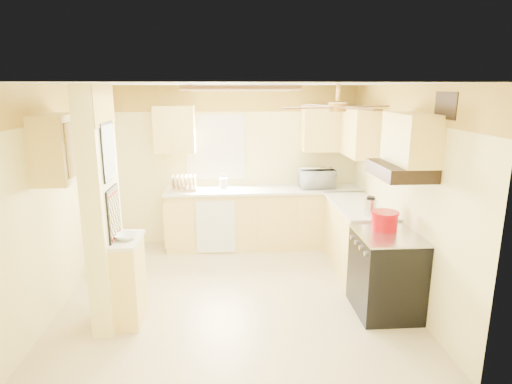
{
  "coord_description": "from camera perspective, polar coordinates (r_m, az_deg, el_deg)",
  "views": [
    {
      "loc": [
        -0.07,
        -4.83,
        2.47
      ],
      "look_at": [
        0.29,
        0.35,
        1.19
      ],
      "focal_mm": 30.0,
      "sensor_mm": 36.0,
      "label": 1
    }
  ],
  "objects": [
    {
      "name": "floor",
      "position": [
        5.42,
        -2.83,
        -13.27
      ],
      "size": [
        4.0,
        4.0,
        0.0
      ],
      "primitive_type": "plane",
      "color": "beige",
      "rests_on": "ground"
    },
    {
      "name": "ceiling",
      "position": [
        4.83,
        -3.19,
        14.17
      ],
      "size": [
        4.0,
        4.0,
        0.0
      ],
      "primitive_type": "plane",
      "rotation": [
        3.14,
        0.0,
        0.0
      ],
      "color": "white",
      "rests_on": "wall_back"
    },
    {
      "name": "wall_back",
      "position": [
        6.84,
        -3.3,
        3.52
      ],
      "size": [
        4.0,
        0.0,
        4.0
      ],
      "primitive_type": "plane",
      "rotation": [
        1.57,
        0.0,
        0.0
      ],
      "color": "#F7E797",
      "rests_on": "floor"
    },
    {
      "name": "wall_front",
      "position": [
        3.17,
        -2.36,
        -8.74
      ],
      "size": [
        4.0,
        0.0,
        4.0
      ],
      "primitive_type": "plane",
      "rotation": [
        -1.57,
        0.0,
        0.0
      ],
      "color": "#F7E797",
      "rests_on": "floor"
    },
    {
      "name": "wall_left",
      "position": [
        5.34,
        -24.99,
        -0.69
      ],
      "size": [
        0.0,
        3.8,
        3.8
      ],
      "primitive_type": "plane",
      "rotation": [
        1.57,
        0.0,
        1.57
      ],
      "color": "#F7E797",
      "rests_on": "floor"
    },
    {
      "name": "wall_right",
      "position": [
        5.4,
        18.74,
        0.02
      ],
      "size": [
        0.0,
        3.8,
        3.8
      ],
      "primitive_type": "plane",
      "rotation": [
        1.57,
        0.0,
        -1.57
      ],
      "color": "#F7E797",
      "rests_on": "floor"
    },
    {
      "name": "wallpaper_border",
      "position": [
        6.71,
        -3.42,
        12.35
      ],
      "size": [
        4.0,
        0.02,
        0.4
      ],
      "primitive_type": "cube",
      "color": "#FBD54A",
      "rests_on": "wall_back"
    },
    {
      "name": "partition_column",
      "position": [
        4.63,
        -19.83,
        -2.28
      ],
      "size": [
        0.2,
        0.7,
        2.5
      ],
      "primitive_type": "cube",
      "color": "#F7E797",
      "rests_on": "floor"
    },
    {
      "name": "partition_ledge",
      "position": [
        4.85,
        -16.5,
        -11.39
      ],
      "size": [
        0.25,
        0.55,
        0.9
      ],
      "primitive_type": "cube",
      "color": "#FFDF7B",
      "rests_on": "floor"
    },
    {
      "name": "ledge_top",
      "position": [
        4.67,
        -16.9,
        -6.15
      ],
      "size": [
        0.28,
        0.58,
        0.04
      ],
      "primitive_type": "cube",
      "color": "white",
      "rests_on": "partition_ledge"
    },
    {
      "name": "lower_cabinets_back",
      "position": [
        6.76,
        1.08,
        -3.56
      ],
      "size": [
        3.0,
        0.6,
        0.9
      ],
      "primitive_type": "cube",
      "color": "#FFDF7B",
      "rests_on": "floor"
    },
    {
      "name": "lower_cabinets_right",
      "position": [
        6.06,
        13.37,
        -6.04
      ],
      "size": [
        0.6,
        1.4,
        0.9
      ],
      "primitive_type": "cube",
      "color": "#FFDF7B",
      "rests_on": "floor"
    },
    {
      "name": "countertop_back",
      "position": [
        6.63,
        1.1,
        0.3
      ],
      "size": [
        3.04,
        0.64,
        0.04
      ],
      "primitive_type": "cube",
      "color": "white",
      "rests_on": "lower_cabinets_back"
    },
    {
      "name": "countertop_right",
      "position": [
        5.92,
        13.53,
        -1.75
      ],
      "size": [
        0.64,
        1.44,
        0.04
      ],
      "primitive_type": "cube",
      "color": "white",
      "rests_on": "lower_cabinets_right"
    },
    {
      "name": "dishwasher_panel",
      "position": [
        6.45,
        -5.35,
        -4.67
      ],
      "size": [
        0.58,
        0.02,
        0.8
      ],
      "primitive_type": "cube",
      "color": "white",
      "rests_on": "lower_cabinets_back"
    },
    {
      "name": "window",
      "position": [
        6.78,
        -5.46,
        5.96
      ],
      "size": [
        0.92,
        0.02,
        1.02
      ],
      "color": "white",
      "rests_on": "wall_back"
    },
    {
      "name": "upper_cab_back_left",
      "position": [
        6.63,
        -10.79,
        8.22
      ],
      "size": [
        0.6,
        0.35,
        0.7
      ],
      "primitive_type": "cube",
      "color": "#FFDF7B",
      "rests_on": "wall_back"
    },
    {
      "name": "upper_cab_back_right",
      "position": [
        6.78,
        10.0,
        8.37
      ],
      "size": [
        0.9,
        0.35,
        0.7
      ],
      "primitive_type": "cube",
      "color": "#FFDF7B",
      "rests_on": "wall_back"
    },
    {
      "name": "upper_cab_right",
      "position": [
        6.4,
        13.43,
        7.89
      ],
      "size": [
        0.35,
        1.0,
        0.7
      ],
      "primitive_type": "cube",
      "color": "#FFDF7B",
      "rests_on": "wall_right"
    },
    {
      "name": "upper_cab_left_wall",
      "position": [
        4.94,
        -24.8,
        5.37
      ],
      "size": [
        0.35,
        0.75,
        0.7
      ],
      "primitive_type": "cube",
      "color": "#FFDF7B",
      "rests_on": "wall_left"
    },
    {
      "name": "upper_cab_over_stove",
      "position": [
        4.71,
        19.96,
        6.68
      ],
      "size": [
        0.35,
        0.76,
        0.52
      ],
      "primitive_type": "cube",
      "color": "#FFDF7B",
      "rests_on": "wall_right"
    },
    {
      "name": "stove",
      "position": [
        5.04,
        16.92,
        -10.3
      ],
      "size": [
        0.68,
        0.77,
        0.92
      ],
      "color": "black",
      "rests_on": "floor"
    },
    {
      "name": "range_hood",
      "position": [
        4.73,
        18.69,
        2.75
      ],
      "size": [
        0.5,
        0.76,
        0.14
      ],
      "primitive_type": "cube",
      "color": "black",
      "rests_on": "upper_cab_over_stove"
    },
    {
      "name": "poster_menu",
      "position": [
        4.48,
        -19.08,
        5.13
      ],
      "size": [
        0.02,
        0.42,
        0.57
      ],
      "color": "black",
      "rests_on": "partition_column"
    },
    {
      "name": "poster_nashville",
      "position": [
        4.61,
        -18.45,
        -2.87
      ],
      "size": [
        0.02,
        0.42,
        0.57
      ],
      "color": "black",
      "rests_on": "partition_column"
    },
    {
      "name": "ceiling_light_panel",
      "position": [
        5.33,
        -2.17,
        13.67
      ],
      "size": [
        1.35,
        0.95,
        0.06
      ],
      "color": "brown",
      "rests_on": "ceiling"
    },
    {
      "name": "ceiling_fan",
      "position": [
        4.27,
        10.79,
        11.14
      ],
      "size": [
        1.15,
        1.15,
        0.26
      ],
      "color": "gold",
      "rests_on": "ceiling"
    },
    {
      "name": "vent_grate",
      "position": [
        4.44,
        24.02,
        10.48
      ],
      "size": [
        0.02,
        0.4,
        0.25
      ],
      "primitive_type": "cube",
      "color": "black",
      "rests_on": "wall_right"
    },
    {
      "name": "microwave",
      "position": [
        6.73,
        8.12,
        1.83
      ],
      "size": [
        0.54,
        0.37,
        0.29
      ],
      "primitive_type": "imported",
      "rotation": [
        0.0,
        0.0,
        3.15
      ],
      "color": "white",
      "rests_on": "countertop_back"
    },
    {
      "name": "bowl",
      "position": [
        4.63,
        -16.99,
        -5.7
      ],
      "size": [
        0.28,
        0.28,
        0.06
      ],
      "primitive_type": "imported",
      "rotation": [
        0.0,
        0.0,
        -0.31
      ],
      "color": "white",
      "rests_on": "ledge_top"
    },
    {
      "name": "dutch_oven",
      "position": [
        5.0,
        16.77,
        -3.64
      ],
      "size": [
        0.31,
        0.31,
        0.21
      ],
      "color": "#A9040C",
      "rests_on": "stove"
    },
    {
      "name": "kettle",
      "position": [
        5.42,
        15.01,
        -1.87
      ],
      "size": [
        0.15,
        0.15,
        0.23
      ],
      "color": "silver",
      "rests_on": "countertop_right"
    },
    {
      "name": "dish_rack",
      "position": [
        6.6,
        -9.63,
        0.94
      ],
      "size": [
        0.39,
        0.3,
        0.22
      ],
      "color": "tan",
      "rests_on": "countertop_back"
    },
    {
      "name": "utensil_crock",
      "position": [
        6.67,
        -4.36,
        1.21
      ],
      "size": [
        0.12,
        0.12,
        0.24
      ],
      "color": "white",
      "rests_on": "countertop_back"
    }
  ]
}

